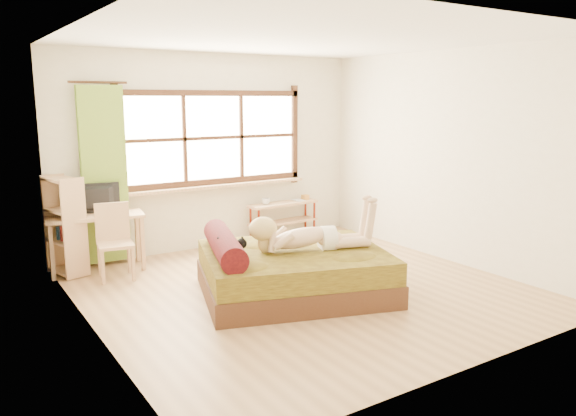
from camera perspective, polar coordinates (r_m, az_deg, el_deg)
floor at (r=6.32m, az=1.58°, el=-8.23°), size 4.50×4.50×0.00m
ceiling at (r=5.99m, az=1.72°, el=16.92°), size 4.50×4.50×0.00m
wall_back at (r=7.96m, az=-7.60°, el=5.65°), size 4.50×0.00×4.50m
wall_front at (r=4.36m, az=18.59°, el=0.75°), size 4.50×0.00×4.50m
wall_left at (r=5.10m, az=-19.73°, el=2.09°), size 0.00×4.50×4.50m
wall_right at (r=7.51m, az=16.02°, el=5.00°), size 0.00×4.50×4.50m
window at (r=7.92m, az=-7.53°, el=6.78°), size 2.80×0.16×1.46m
curtain at (r=7.34m, az=-18.17°, el=3.17°), size 0.55×0.10×2.20m
bed at (r=6.09m, az=0.22°, el=-6.38°), size 2.32×2.07×0.74m
woman at (r=6.01m, az=2.13°, el=-1.57°), size 1.41×0.78×0.58m
kitten at (r=5.74m, az=-5.91°, el=-4.01°), size 0.31×0.20×0.23m
desk at (r=7.21m, az=-18.97°, el=-1.37°), size 1.19×0.69×0.70m
monitor at (r=7.21m, az=-19.21°, el=0.86°), size 0.65×0.19×0.37m
chair at (r=6.92m, az=-17.25°, el=-2.80°), size 0.45×0.45×0.88m
pipe_shelf at (r=8.44m, az=-0.43°, el=-0.41°), size 1.13×0.34×0.63m
cup at (r=8.24m, az=-2.25°, el=0.68°), size 0.12×0.12×0.09m
book at (r=8.51m, az=0.65°, el=0.75°), size 0.16×0.21×0.02m
bookshelf at (r=7.18m, az=-21.70°, el=-1.67°), size 0.41×0.57×1.19m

